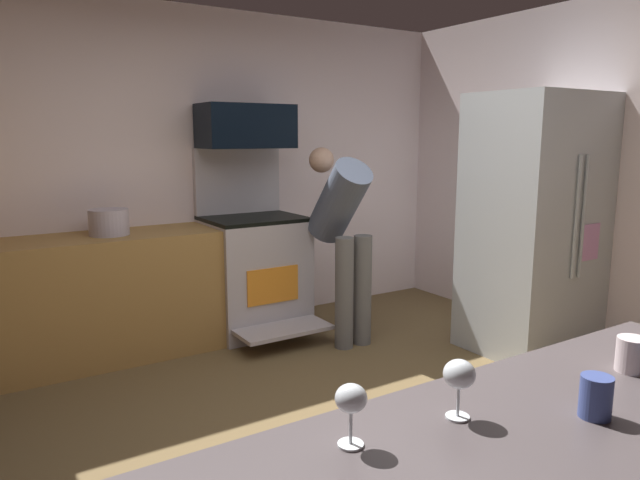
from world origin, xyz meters
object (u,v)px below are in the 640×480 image
microwave (246,126)px  wine_glass_mid (351,401)px  refrigerator (534,224)px  stock_pot (109,222)px  person_cook (342,228)px  oven_range (254,270)px  wine_glass_near (459,376)px  mug_tea (632,355)px  mug_coffee (596,397)px

microwave → wine_glass_mid: 3.64m
refrigerator → wine_glass_mid: (-2.91, -1.76, 0.06)m
refrigerator → stock_pot: 3.09m
person_cook → wine_glass_mid: person_cook is taller
wine_glass_mid → oven_range: bearing=67.7°
person_cook → wine_glass_near: size_ratio=9.89×
microwave → person_cook: (0.47, -0.68, -0.77)m
microwave → oven_range: bearing=-90.0°
mug_tea → mug_coffee: bearing=-162.5°
person_cook → wine_glass_near: person_cook is taller
refrigerator → person_cook: 1.42m
refrigerator → person_cook: (-1.11, 0.88, -0.05)m
person_cook → stock_pot: size_ratio=5.48×
oven_range → microwave: 1.17m
refrigerator → person_cook: size_ratio=1.26×
oven_range → stock_pot: 1.22m
refrigerator → mug_coffee: bearing=-139.6°
stock_pot → mug_tea: bearing=-77.4°
microwave → mug_tea: size_ratio=7.18×
refrigerator → wine_glass_near: 3.16m
mug_coffee → stock_pot: (-0.39, 3.46, 0.04)m
person_cook → mug_tea: size_ratio=14.60×
microwave → mug_coffee: bearing=-101.7°
oven_range → stock_pot: size_ratio=5.44×
person_cook → mug_coffee: 3.10m
mug_tea → stock_pot: stock_pot is taller
oven_range → microwave: microwave is taller
oven_range → refrigerator: bearing=-43.0°
oven_range → refrigerator: size_ratio=0.79×
oven_range → microwave: bearing=90.0°
mug_coffee → mug_tea: 0.38m
wine_glass_mid → stock_pot: size_ratio=0.54×
oven_range → person_cook: person_cook is taller
oven_range → mug_coffee: oven_range is taller
mug_coffee → microwave: bearing=78.3°
wine_glass_near → mug_tea: 0.66m
wine_glass_mid → mug_tea: wine_glass_mid is taller
refrigerator → mug_tea: (-1.96, -1.86, 0.00)m
wine_glass_mid → mug_coffee: bearing=-19.8°
wine_glass_mid → stock_pot: 3.25m
refrigerator → wine_glass_mid: 3.40m
microwave → person_cook: size_ratio=0.49×
wine_glass_near → wine_glass_mid: bearing=173.3°
oven_range → stock_pot: bearing=179.3°
mug_coffee → refrigerator: bearing=40.4°
refrigerator → mug_coffee: 3.04m
oven_range → wine_glass_mid: 3.53m
oven_range → mug_tea: bearing=-96.4°
refrigerator → wine_glass_near: size_ratio=12.47×
stock_pot → wine_glass_mid: bearing=-93.6°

